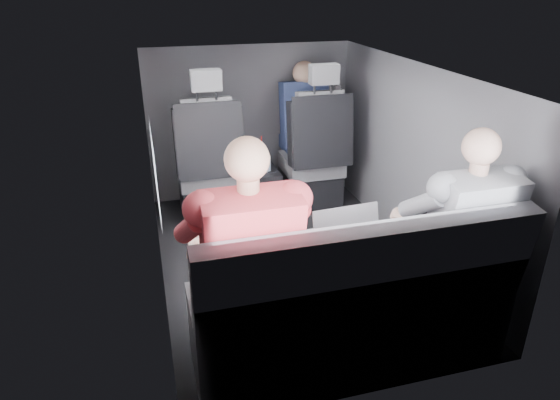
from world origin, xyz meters
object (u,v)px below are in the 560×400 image
object	(u,v)px
rear_bench	(351,313)
passenger_front_right	(303,117)
soda_cup	(262,161)
passenger_rear_left	(246,260)
water_bottle	(268,164)
laptop_silver	(339,235)
passenger_rear_right	(453,234)
center_console	(262,189)
laptop_white	(234,248)
front_seat_left	(209,174)
front_seat_right	(313,164)
laptop_black	(437,219)

from	to	relation	value
rear_bench	passenger_front_right	bearing A→B (deg)	78.60
soda_cup	passenger_rear_left	xyz separation A→B (m)	(-0.51, -1.79, 0.18)
rear_bench	soda_cup	distance (m)	1.89
soda_cup	water_bottle	bearing A→B (deg)	-57.53
passenger_rear_left	soda_cup	bearing A→B (deg)	74.14
laptop_silver	passenger_rear_right	size ratio (longest dim) A/B	0.30
center_console	soda_cup	xyz separation A→B (m)	(-0.01, -0.06, 0.27)
laptop_white	rear_bench	bearing A→B (deg)	-25.16
front_seat_left	water_bottle	world-z (taller)	front_seat_left
rear_bench	laptop_white	bearing A→B (deg)	154.84
rear_bench	center_console	bearing A→B (deg)	90.00
water_bottle	passenger_rear_right	world-z (taller)	passenger_rear_right
passenger_rear_left	center_console	bearing A→B (deg)	74.33
center_console	laptop_white	xyz separation A→B (m)	(-0.54, -1.69, 0.43)
passenger_rear_right	passenger_front_right	bearing A→B (deg)	94.54
front_seat_right	laptop_black	distance (m)	1.66
laptop_white	center_console	bearing A→B (deg)	72.19
front_seat_right	soda_cup	bearing A→B (deg)	-178.01
rear_bench	soda_cup	size ratio (longest dim) A/B	5.51
front_seat_left	passenger_front_right	distance (m)	0.99
soda_cup	laptop_silver	distance (m)	1.66
front_seat_right	soda_cup	size ratio (longest dim) A/B	4.36
rear_bench	laptop_white	world-z (taller)	rear_bench
center_console	soda_cup	size ratio (longest dim) A/B	1.65
soda_cup	passenger_front_right	bearing A→B (deg)	31.64
rear_bench	water_bottle	world-z (taller)	rear_bench
soda_cup	laptop_silver	bearing A→B (deg)	-89.33
laptop_white	passenger_rear_right	bearing A→B (deg)	-7.96
front_seat_right	soda_cup	world-z (taller)	front_seat_right
soda_cup	water_bottle	size ratio (longest dim) A/B	1.95
front_seat_left	water_bottle	bearing A→B (deg)	-8.53
front_seat_left	passenger_rear_left	world-z (taller)	passenger_rear_left
front_seat_left	laptop_silver	distance (m)	1.74
front_seat_left	front_seat_right	distance (m)	0.90
front_seat_left	laptop_black	distance (m)	1.96
laptop_silver	passenger_front_right	xyz separation A→B (m)	(0.43, 1.92, 0.11)
front_seat_right	passenger_front_right	size ratio (longest dim) A/B	1.59
laptop_black	passenger_front_right	distance (m)	1.91
front_seat_left	laptop_silver	bearing A→B (deg)	-74.55
passenger_front_right	laptop_white	bearing A→B (deg)	-117.16
center_console	laptop_white	bearing A→B (deg)	-107.81
water_bottle	laptop_black	world-z (taller)	laptop_black
water_bottle	laptop_white	bearing A→B (deg)	-109.83
front_seat_right	water_bottle	size ratio (longest dim) A/B	8.49
passenger_rear_right	laptop_white	bearing A→B (deg)	172.04
front_seat_right	passenger_front_right	bearing A→B (deg)	93.22
water_bottle	laptop_white	world-z (taller)	laptop_white
laptop_white	laptop_black	bearing A→B (deg)	0.55
laptop_silver	passenger_rear_right	bearing A→B (deg)	-13.56
soda_cup	laptop_black	xyz separation A→B (m)	(0.62, -1.62, 0.16)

